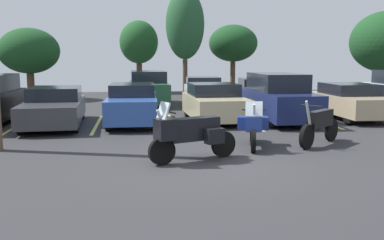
{
  "coord_description": "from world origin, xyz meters",
  "views": [
    {
      "loc": [
        -1.79,
        -9.67,
        2.47
      ],
      "look_at": [
        -0.28,
        1.6,
        0.81
      ],
      "focal_mm": 40.26,
      "sensor_mm": 36.0,
      "label": 1
    }
  ],
  "objects_px": {
    "motorcycle_third": "(253,125)",
    "car_navy": "(278,98)",
    "car_champagne": "(214,103)",
    "car_tan": "(351,101)",
    "motorcycle_touring": "(190,133)",
    "motorcycle_second": "(320,125)",
    "car_blue": "(133,104)",
    "car_charcoal": "(54,107)",
    "car_far_silver": "(203,91)",
    "car_far_green": "(148,88)",
    "car_far_maroon": "(258,92)"
  },
  "relations": [
    {
      "from": "car_navy",
      "to": "car_far_green",
      "type": "xyz_separation_m",
      "value": [
        -4.82,
        6.44,
        -0.01
      ]
    },
    {
      "from": "motorcycle_second",
      "to": "car_far_silver",
      "type": "bearing_deg",
      "value": 98.37
    },
    {
      "from": "motorcycle_second",
      "to": "car_far_green",
      "type": "distance_m",
      "value": 12.0
    },
    {
      "from": "motorcycle_third",
      "to": "car_navy",
      "type": "height_order",
      "value": "car_navy"
    },
    {
      "from": "car_charcoal",
      "to": "car_far_maroon",
      "type": "relative_size",
      "value": 1.05
    },
    {
      "from": "motorcycle_third",
      "to": "car_tan",
      "type": "xyz_separation_m",
      "value": [
        5.52,
        5.01,
        0.09
      ]
    },
    {
      "from": "car_champagne",
      "to": "motorcycle_third",
      "type": "bearing_deg",
      "value": -88.44
    },
    {
      "from": "car_navy",
      "to": "car_far_green",
      "type": "relative_size",
      "value": 1.03
    },
    {
      "from": "car_charcoal",
      "to": "car_champagne",
      "type": "xyz_separation_m",
      "value": [
        5.99,
        0.35,
        0.03
      ]
    },
    {
      "from": "car_tan",
      "to": "car_far_green",
      "type": "distance_m",
      "value": 10.13
    },
    {
      "from": "motorcycle_third",
      "to": "car_navy",
      "type": "distance_m",
      "value": 5.32
    },
    {
      "from": "car_navy",
      "to": "car_far_silver",
      "type": "height_order",
      "value": "car_navy"
    },
    {
      "from": "car_tan",
      "to": "car_champagne",
      "type": "bearing_deg",
      "value": 179.28
    },
    {
      "from": "car_far_maroon",
      "to": "car_blue",
      "type": "bearing_deg",
      "value": -138.72
    },
    {
      "from": "motorcycle_third",
      "to": "car_navy",
      "type": "bearing_deg",
      "value": 63.92
    },
    {
      "from": "car_champagne",
      "to": "car_tan",
      "type": "bearing_deg",
      "value": -0.72
    },
    {
      "from": "car_far_silver",
      "to": "car_far_maroon",
      "type": "xyz_separation_m",
      "value": [
        2.85,
        -0.34,
        -0.03
      ]
    },
    {
      "from": "car_champagne",
      "to": "car_tan",
      "type": "relative_size",
      "value": 1.0
    },
    {
      "from": "motorcycle_third",
      "to": "car_blue",
      "type": "xyz_separation_m",
      "value": [
        -3.3,
        4.83,
        0.12
      ]
    },
    {
      "from": "car_tan",
      "to": "car_far_silver",
      "type": "xyz_separation_m",
      "value": [
        -5.15,
        5.9,
        -0.0
      ]
    },
    {
      "from": "car_navy",
      "to": "car_far_maroon",
      "type": "height_order",
      "value": "car_navy"
    },
    {
      "from": "motorcycle_third",
      "to": "car_charcoal",
      "type": "distance_m",
      "value": 7.74
    },
    {
      "from": "motorcycle_touring",
      "to": "car_blue",
      "type": "xyz_separation_m",
      "value": [
        -1.37,
        6.22,
        0.05
      ]
    },
    {
      "from": "motorcycle_second",
      "to": "car_charcoal",
      "type": "xyz_separation_m",
      "value": [
        -8.1,
        4.66,
        0.1
      ]
    },
    {
      "from": "motorcycle_second",
      "to": "motorcycle_third",
      "type": "xyz_separation_m",
      "value": [
        -1.97,
        -0.07,
        0.04
      ]
    },
    {
      "from": "motorcycle_touring",
      "to": "car_charcoal",
      "type": "height_order",
      "value": "motorcycle_touring"
    },
    {
      "from": "car_far_silver",
      "to": "car_navy",
      "type": "bearing_deg",
      "value": -72.24
    },
    {
      "from": "motorcycle_third",
      "to": "car_blue",
      "type": "height_order",
      "value": "car_blue"
    },
    {
      "from": "car_champagne",
      "to": "car_far_green",
      "type": "distance_m",
      "value": 6.57
    },
    {
      "from": "car_far_green",
      "to": "car_far_silver",
      "type": "xyz_separation_m",
      "value": [
        2.86,
        -0.31,
        -0.18
      ]
    },
    {
      "from": "car_charcoal",
      "to": "car_far_maroon",
      "type": "bearing_deg",
      "value": 31.94
    },
    {
      "from": "car_navy",
      "to": "car_far_silver",
      "type": "xyz_separation_m",
      "value": [
        -1.96,
        6.13,
        -0.19
      ]
    },
    {
      "from": "motorcycle_touring",
      "to": "car_navy",
      "type": "xyz_separation_m",
      "value": [
        4.26,
        6.16,
        0.22
      ]
    },
    {
      "from": "motorcycle_touring",
      "to": "car_far_maroon",
      "type": "bearing_deg",
      "value": 66.68
    },
    {
      "from": "motorcycle_touring",
      "to": "car_blue",
      "type": "distance_m",
      "value": 6.37
    },
    {
      "from": "car_tan",
      "to": "car_far_maroon",
      "type": "distance_m",
      "value": 6.01
    },
    {
      "from": "motorcycle_touring",
      "to": "car_charcoal",
      "type": "distance_m",
      "value": 7.42
    },
    {
      "from": "car_far_silver",
      "to": "car_far_green",
      "type": "bearing_deg",
      "value": 173.91
    },
    {
      "from": "motorcycle_third",
      "to": "car_far_maroon",
      "type": "xyz_separation_m",
      "value": [
        3.22,
        10.56,
        0.06
      ]
    },
    {
      "from": "car_charcoal",
      "to": "car_blue",
      "type": "bearing_deg",
      "value": 2.04
    },
    {
      "from": "car_charcoal",
      "to": "car_tan",
      "type": "distance_m",
      "value": 11.65
    },
    {
      "from": "motorcycle_touring",
      "to": "car_far_silver",
      "type": "height_order",
      "value": "motorcycle_touring"
    },
    {
      "from": "car_charcoal",
      "to": "car_far_silver",
      "type": "relative_size",
      "value": 1.05
    },
    {
      "from": "car_charcoal",
      "to": "car_far_silver",
      "type": "distance_m",
      "value": 8.97
    },
    {
      "from": "car_blue",
      "to": "car_far_green",
      "type": "xyz_separation_m",
      "value": [
        0.81,
        6.38,
        0.15
      ]
    },
    {
      "from": "car_blue",
      "to": "motorcycle_second",
      "type": "bearing_deg",
      "value": -42.09
    },
    {
      "from": "motorcycle_third",
      "to": "car_navy",
      "type": "xyz_separation_m",
      "value": [
        2.34,
        4.77,
        0.28
      ]
    },
    {
      "from": "motorcycle_second",
      "to": "car_far_maroon",
      "type": "relative_size",
      "value": 0.37
    },
    {
      "from": "motorcycle_second",
      "to": "motorcycle_third",
      "type": "distance_m",
      "value": 1.97
    },
    {
      "from": "car_tan",
      "to": "motorcycle_touring",
      "type": "bearing_deg",
      "value": -139.34
    }
  ]
}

